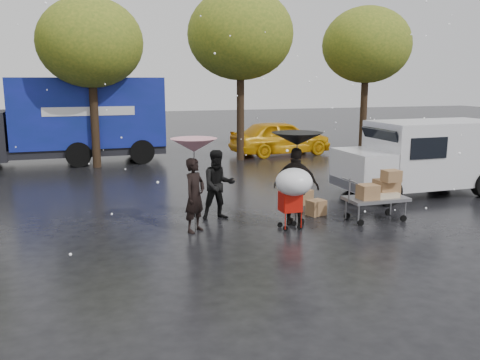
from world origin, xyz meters
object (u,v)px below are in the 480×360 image
object	(u,v)px
white_van	(423,156)
shopping_cart	(293,185)
person_pink	(195,195)
blue_truck	(68,121)
vendor_cart	(379,191)
person_black	(296,187)
yellow_taxi	(281,138)

from	to	relation	value
white_van	shopping_cart	bearing A→B (deg)	-156.37
person_pink	blue_truck	size ratio (longest dim) A/B	0.20
white_van	blue_truck	size ratio (longest dim) A/B	0.59
vendor_cart	white_van	bearing A→B (deg)	36.65
vendor_cart	white_van	world-z (taller)	white_van
person_black	white_van	xyz separation A→B (m)	(5.03, 1.90, 0.23)
shopping_cart	white_van	distance (m)	5.78
vendor_cart	yellow_taxi	world-z (taller)	yellow_taxi
person_pink	yellow_taxi	size ratio (longest dim) A/B	0.36
yellow_taxi	white_van	bearing A→B (deg)	-179.47
person_pink	person_black	world-z (taller)	person_black
shopping_cart	person_black	bearing A→B (deg)	57.83
person_pink	blue_truck	bearing A→B (deg)	62.75
vendor_cart	blue_truck	distance (m)	13.72
person_pink	person_black	bearing A→B (deg)	-46.17
shopping_cart	yellow_taxi	distance (m)	12.04
person_black	yellow_taxi	bearing A→B (deg)	-73.32
person_pink	blue_truck	xyz separation A→B (m)	(-2.73, 11.12, 0.91)
person_black	white_van	world-z (taller)	white_van
person_black	yellow_taxi	distance (m)	11.56
shopping_cart	yellow_taxi	world-z (taller)	yellow_taxi
person_black	blue_truck	world-z (taller)	blue_truck
person_black	white_van	size ratio (longest dim) A/B	0.38
white_van	blue_truck	xyz separation A→B (m)	(-10.17, 9.43, 0.60)
shopping_cart	white_van	size ratio (longest dim) A/B	0.30
person_black	yellow_taxi	size ratio (longest dim) A/B	0.40
blue_truck	white_van	bearing A→B (deg)	-42.82
vendor_cart	shopping_cart	xyz separation A→B (m)	(-2.37, -0.14, 0.34)
person_pink	person_black	size ratio (longest dim) A/B	0.91
blue_truck	shopping_cart	bearing A→B (deg)	-67.43
person_pink	shopping_cart	world-z (taller)	person_pink
person_black	white_van	distance (m)	5.39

